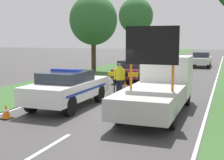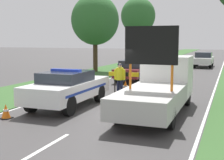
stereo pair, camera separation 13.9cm
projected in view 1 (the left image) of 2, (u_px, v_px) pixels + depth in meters
The scene contains 18 objects.
ground_plane at pixel (109, 111), 12.52m from camera, with size 160.00×160.00×0.00m, color #3D3A3A.
lane_markings at pixel (171, 74), 25.97m from camera, with size 7.54×62.07×0.01m.
grass_verge_left at pixel (123, 66), 33.18m from camera, with size 4.40×120.00×0.03m.
police_car at pixel (68, 88), 13.20m from camera, with size 1.92×4.74×1.62m.
work_truck at pixel (160, 86), 12.41m from camera, with size 2.01×6.14×3.31m.
road_barrier at pixel (139, 76), 16.15m from camera, with size 3.36×0.08×1.13m.
police_officer at pixel (119, 77), 15.76m from camera, with size 0.59×0.37×1.64m.
pedestrian_civilian at pixel (149, 76), 15.32m from camera, with size 0.65×0.41×1.80m.
traffic_cone_near_police at pixel (6, 112), 11.24m from camera, with size 0.38×0.38×0.53m.
traffic_cone_centre_front at pixel (125, 87), 16.31m from camera, with size 0.52×0.52×0.72m.
traffic_cone_near_truck at pixel (125, 103), 12.79m from camera, with size 0.38×0.38×0.53m.
traffic_cone_behind_barrier at pixel (143, 90), 16.02m from camera, with size 0.36×0.36×0.50m.
traffic_cone_lane_edge at pixel (122, 95), 14.51m from camera, with size 0.39×0.39×0.54m.
queued_car_wagon_maroon at pixel (132, 70), 21.41m from camera, with size 1.71×3.96×1.44m.
queued_car_hatch_blue at pixel (148, 63), 27.32m from camera, with size 1.77×4.05×1.46m.
queued_car_van_white at pixel (201, 59), 32.24m from camera, with size 1.77×4.40×1.55m.
roadside_tree_near_left at pixel (136, 16), 40.82m from camera, with size 4.49×4.49×8.28m.
roadside_tree_near_right at pixel (93, 20), 27.16m from camera, with size 4.16×4.16×6.73m.
Camera 1 is at (4.38, -11.44, 2.85)m, focal length 50.00 mm.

